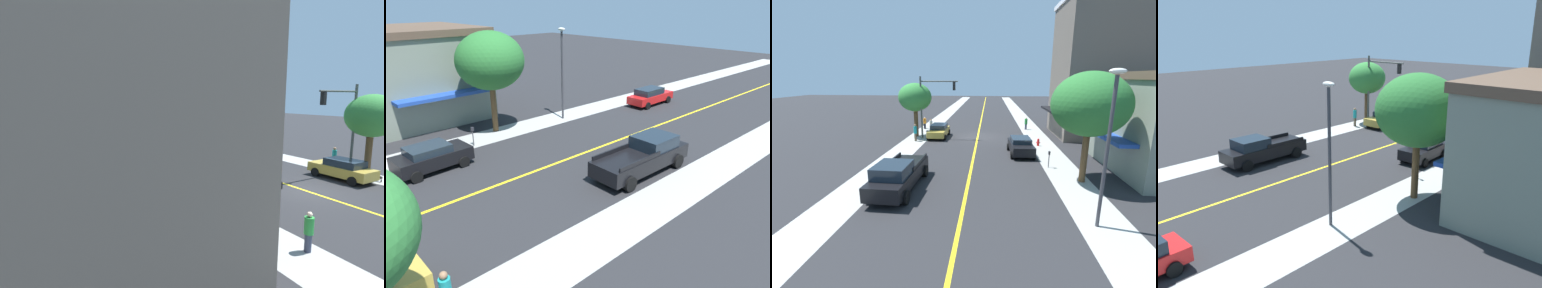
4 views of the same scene
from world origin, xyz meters
The scene contains 19 objects.
ground_plane centered at (0.00, 0.00, 0.00)m, with size 140.00×140.00×0.00m, color #262628.
sidewalk_left centered at (-6.78, 0.00, 0.00)m, with size 2.61×126.00×0.01m, color #9E9E99.
sidewalk_right centered at (6.78, 0.00, 0.00)m, with size 2.61×126.00×0.01m, color #9E9E99.
road_centerline_stripe centered at (0.00, 0.00, 0.00)m, with size 0.20×126.00×0.00m, color yellow.
corner_shop_building centered at (-14.89, -2.04, 7.56)m, with size 12.81×8.78×15.10m.
street_tree_left_near centered at (-7.49, 13.11, 5.09)m, with size 4.73×4.73×7.12m.
street_tree_right_corner centered at (7.16, 0.49, 4.49)m, with size 3.74×3.74×6.13m.
fire_hydrant centered at (-6.26, 3.73, 0.37)m, with size 0.44×0.24×0.75m.
parking_meter centered at (-5.89, 10.45, 0.86)m, with size 0.12×0.18×1.30m.
traffic_light_mast centered at (5.10, 1.27, 4.46)m, with size 4.21×0.32×6.84m.
street_lamp centered at (-6.38, 18.70, 4.33)m, with size 0.70×0.36×7.09m.
gold_sedan_right_curb centered at (4.45, 0.73, 0.79)m, with size 2.12×4.42×1.50m.
black_sedan_left_curb centered at (-4.14, 6.96, 0.80)m, with size 2.23×4.28×1.50m.
black_pickup_truck centered at (4.16, 15.48, 0.96)m, with size 2.43×6.21×1.93m.
pedestrian_teal_shirt centered at (6.62, 2.89, 0.99)m, with size 0.35×0.35×1.86m.
pedestrian_orange_shirt centered at (7.32, -4.25, 0.82)m, with size 0.39×0.39×1.58m.
pedestrian_white_shirt centered at (5.97, -2.02, 0.87)m, with size 0.39×0.39×1.67m.
pedestrian_green_shirt centered at (-6.15, -4.97, 0.84)m, with size 0.36×0.36×1.61m.
small_dog centered at (6.19, -0.91, 0.32)m, with size 0.32×0.65×0.48m.
Camera 3 is at (-1.26, 30.24, 6.73)m, focal length 24.76 mm.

